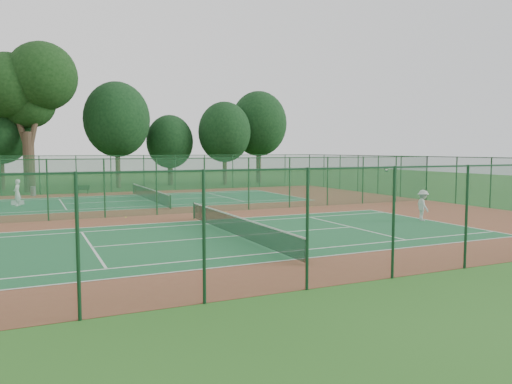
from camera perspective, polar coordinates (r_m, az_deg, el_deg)
ground at (r=31.57m, az=-8.52°, el=-2.47°), size 120.00×120.00×0.00m
red_pad at (r=31.57m, az=-8.52°, el=-2.46°), size 40.00×36.00×0.01m
court_near at (r=23.15m, az=-2.26°, el=-5.05°), size 23.77×10.97×0.01m
court_far at (r=40.24m, az=-12.10°, el=-0.93°), size 23.77×10.97×0.01m
fence_north at (r=48.92m, az=-14.45°, el=2.08°), size 40.00×0.09×3.50m
fence_south at (r=15.06m, az=10.95°, el=-3.76°), size 40.00×0.09×3.50m
fence_east at (r=41.64m, az=18.92°, el=1.52°), size 0.09×36.00×3.50m
fence_divider at (r=31.40m, az=-8.56°, el=0.72°), size 40.00×0.09×3.50m
tennis_net_near at (r=23.07m, az=-2.27°, el=-3.75°), size 0.10×12.90×0.97m
tennis_net_far at (r=40.19m, az=-12.12°, el=-0.18°), size 0.10×12.90×0.97m
player_near at (r=29.42m, az=18.54°, el=-1.46°), size 0.98×1.27×1.73m
player_far at (r=39.02m, az=-25.63°, el=-0.07°), size 0.64×0.80×1.90m
trash_bin at (r=47.24m, az=-24.12°, el=0.10°), size 0.60×0.60×0.83m
bench at (r=47.50m, az=-19.30°, el=0.27°), size 1.32×0.42×0.81m
kit_bag at (r=40.03m, az=-25.60°, el=-1.11°), size 0.88×0.43×0.32m
stray_ball_a at (r=31.79m, az=-3.49°, el=-2.29°), size 0.08×0.08×0.08m
stray_ball_b at (r=34.94m, az=6.37°, el=-1.67°), size 0.07×0.07×0.07m
stray_ball_c at (r=30.22m, az=-14.66°, el=-2.81°), size 0.08×0.08×0.08m
big_tree at (r=52.46m, az=-24.68°, el=10.99°), size 9.20×6.73×14.13m
evergreen_row at (r=55.25m, az=-15.06°, el=0.54°), size 39.00×5.00×12.00m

